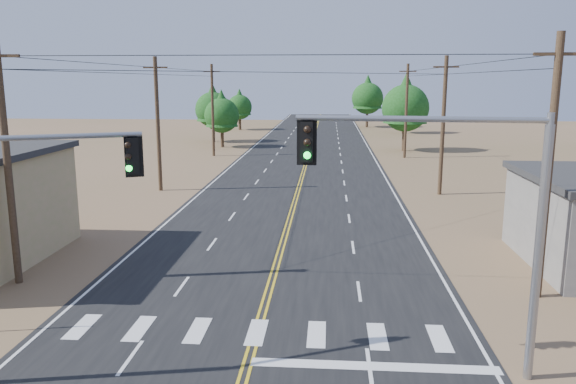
{
  "coord_description": "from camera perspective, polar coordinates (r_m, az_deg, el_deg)",
  "views": [
    {
      "loc": [
        2.33,
        -9.31,
        8.28
      ],
      "look_at": [
        0.56,
        14.57,
        3.5
      ],
      "focal_mm": 35.0,
      "sensor_mm": 36.0,
      "label": 1
    }
  ],
  "objects": [
    {
      "name": "tree_left_near",
      "position": [
        70.99,
        -6.76,
        8.09
      ],
      "size": [
        4.32,
        4.32,
        7.21
      ],
      "color": "#3F2D1E",
      "rests_on": "ground"
    },
    {
      "name": "utility_pole_right_far",
      "position": [
        61.93,
        11.92,
        8.13
      ],
      "size": [
        1.8,
        0.3,
        10.0
      ],
      "color": "#4C3826",
      "rests_on": "ground"
    },
    {
      "name": "tree_right_near",
      "position": [
        68.06,
        11.86,
        8.82
      ],
      "size": [
        5.52,
        5.52,
        9.2
      ],
      "color": "#3F2D1E",
      "rests_on": "ground"
    },
    {
      "name": "utility_pole_right_near",
      "position": [
        23.04,
        24.98,
        2.34
      ],
      "size": [
        1.8,
        0.3,
        10.0
      ],
      "color": "#4C3826",
      "rests_on": "ground"
    },
    {
      "name": "tree_left_mid",
      "position": [
        77.41,
        -7.65,
        8.66
      ],
      "size": [
        4.76,
        4.76,
        7.94
      ],
      "color": "#3F2D1E",
      "rests_on": "ground"
    },
    {
      "name": "utility_pole_left_mid",
      "position": [
        43.37,
        -13.09,
        6.82
      ],
      "size": [
        1.8,
        0.3,
        10.0
      ],
      "color": "#4C3826",
      "rests_on": "ground"
    },
    {
      "name": "tree_right_mid",
      "position": [
        91.26,
        11.72,
        9.02
      ],
      "size": [
        4.93,
        4.93,
        8.22
      ],
      "color": "#3F2D1E",
      "rests_on": "ground"
    },
    {
      "name": "signal_mast_right",
      "position": [
        15.96,
        17.64,
        -0.77
      ],
      "size": [
        6.75,
        0.89,
        7.46
      ],
      "rotation": [
        0.0,
        0.0,
        -0.09
      ],
      "color": "gray",
      "rests_on": "ground"
    },
    {
      "name": "tree_right_far",
      "position": [
        101.99,
        8.09,
        9.72
      ],
      "size": [
        5.57,
        5.57,
        9.28
      ],
      "color": "#3F2D1E",
      "rests_on": "ground"
    },
    {
      "name": "utility_pole_left_far",
      "position": [
        62.71,
        -7.67,
        8.3
      ],
      "size": [
        1.8,
        0.3,
        10.0
      ],
      "color": "#4C3826",
      "rests_on": "ground"
    },
    {
      "name": "road",
      "position": [
        40.23,
        0.82,
        -0.57
      ],
      "size": [
        15.0,
        200.0,
        0.02
      ],
      "primitive_type": "cube",
      "color": "black",
      "rests_on": "ground"
    },
    {
      "name": "utility_pole_right_mid",
      "position": [
        42.23,
        15.47,
        6.59
      ],
      "size": [
        1.8,
        0.3,
        10.0
      ],
      "color": "#4C3826",
      "rests_on": "ground"
    },
    {
      "name": "utility_pole_left_near",
      "position": [
        25.07,
        -26.63,
        2.85
      ],
      "size": [
        1.8,
        0.3,
        10.0
      ],
      "color": "#4C3826",
      "rests_on": "ground"
    },
    {
      "name": "tree_left_far",
      "position": [
        96.05,
        -4.94,
        8.84
      ],
      "size": [
        4.16,
        4.16,
        6.94
      ],
      "color": "#3F2D1E",
      "rests_on": "ground"
    }
  ]
}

